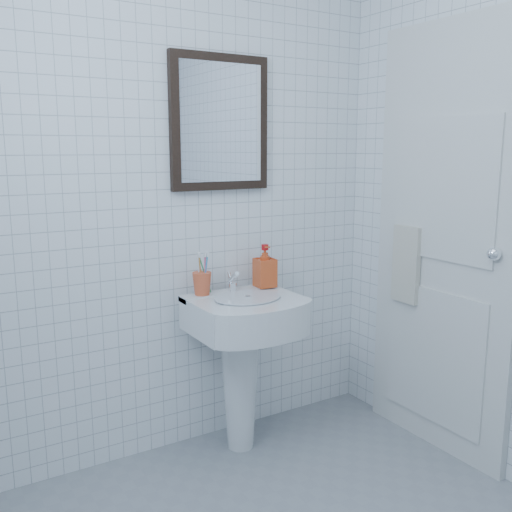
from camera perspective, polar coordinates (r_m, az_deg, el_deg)
wall_back at (r=2.64m, az=-8.51°, el=6.62°), size 2.20×0.02×2.50m
washbasin at (r=2.71m, az=-1.38°, el=-9.04°), size 0.50×0.37×0.77m
faucet at (r=2.70m, az=-2.38°, el=-2.72°), size 0.04×0.09×0.10m
toothbrush_cup at (r=2.65m, az=-5.42°, el=-2.77°), size 0.11×0.11×0.11m
soap_dispenser at (r=2.78m, az=0.90°, el=-1.00°), size 0.10×0.10×0.21m
wall_mirror at (r=2.73m, az=-3.61°, el=13.14°), size 0.50×0.04×0.62m
bathroom_door at (r=2.79m, az=18.23°, el=1.24°), size 0.04×0.80×2.00m
towel_ring at (r=2.89m, az=15.22°, el=2.71°), size 0.01×0.18×0.18m
hand_towel at (r=2.91m, az=14.78°, el=-0.83°), size 0.03×0.16×0.38m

